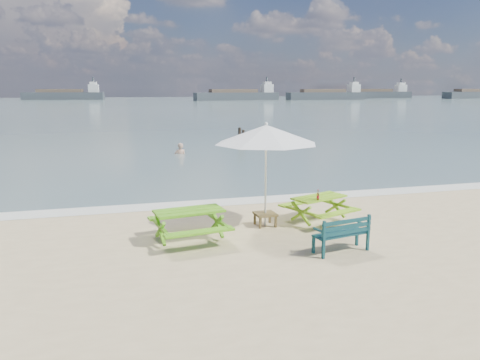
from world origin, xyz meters
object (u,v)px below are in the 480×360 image
object	(u,v)px
picnic_table_left	(189,226)
patio_umbrella	(266,134)
picnic_table_right	(319,210)
park_bench	(341,241)
beer_bottle	(318,197)
side_table	(265,219)
swimmer	(180,159)

from	to	relation	value
picnic_table_left	patio_umbrella	world-z (taller)	patio_umbrella
picnic_table_right	park_bench	world-z (taller)	park_bench
patio_umbrella	beer_bottle	bearing A→B (deg)	-18.11
picnic_table_right	beer_bottle	world-z (taller)	beer_bottle
picnic_table_left	patio_umbrella	distance (m)	2.93
picnic_table_right	park_bench	size ratio (longest dim) A/B	1.55
park_bench	picnic_table_left	bearing A→B (deg)	152.91
side_table	swimmer	xyz separation A→B (m)	(-0.25, 13.67, -0.46)
picnic_table_right	park_bench	distance (m)	2.24
picnic_table_left	beer_bottle	xyz separation A→B (m)	(3.29, 0.30, 0.42)
beer_bottle	swimmer	world-z (taller)	beer_bottle
picnic_table_left	picnic_table_right	bearing A→B (deg)	10.56
picnic_table_right	swimmer	size ratio (longest dim) A/B	1.17
beer_bottle	picnic_table_left	bearing A→B (deg)	-174.83
park_bench	patio_umbrella	world-z (taller)	patio_umbrella
picnic_table_right	side_table	bearing A→B (deg)	177.88
patio_umbrella	beer_bottle	xyz separation A→B (m)	(1.24, -0.41, -1.55)
side_table	picnic_table_right	bearing A→B (deg)	-2.12
park_bench	side_table	bearing A→B (deg)	113.15
picnic_table_left	park_bench	world-z (taller)	park_bench
picnic_table_right	beer_bottle	bearing A→B (deg)	-119.65
picnic_table_right	swimmer	world-z (taller)	picnic_table_right
picnic_table_left	side_table	bearing A→B (deg)	18.99
park_bench	swimmer	world-z (taller)	park_bench
patio_umbrella	swimmer	size ratio (longest dim) A/B	1.57
side_table	beer_bottle	xyz separation A→B (m)	(1.24, -0.41, 0.60)
park_bench	beer_bottle	xyz separation A→B (m)	(0.29, 1.84, 0.54)
swimmer	patio_umbrella	bearing A→B (deg)	-88.96
park_bench	patio_umbrella	bearing A→B (deg)	113.15
beer_bottle	swimmer	size ratio (longest dim) A/B	0.15
picnic_table_left	beer_bottle	distance (m)	3.33
beer_bottle	swimmer	distance (m)	14.19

